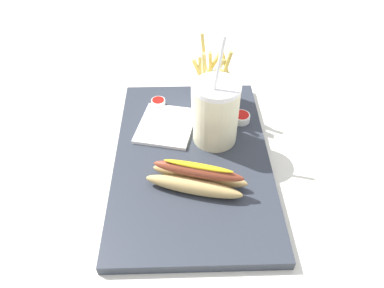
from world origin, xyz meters
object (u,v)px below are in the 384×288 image
at_px(fries_basket, 211,90).
at_px(napkin_stack, 166,125).
at_px(ketchup_cup_1, 158,103).
at_px(hot_dog_1, 198,178).
at_px(soda_cup, 216,113).
at_px(ketchup_cup_2, 241,117).

relative_size(fries_basket, napkin_stack, 1.26).
distance_m(ketchup_cup_1, napkin_stack, 0.08).
height_order(hot_dog_1, ketchup_cup_1, hot_dog_1).
relative_size(hot_dog_1, napkin_stack, 1.42).
xyz_separation_m(soda_cup, ketchup_cup_2, (-0.05, 0.06, -0.06)).
relative_size(ketchup_cup_1, napkin_stack, 0.24).
bearing_deg(soda_cup, ketchup_cup_2, 131.41).
relative_size(fries_basket, hot_dog_1, 0.89).
xyz_separation_m(ketchup_cup_1, napkin_stack, (0.07, 0.02, -0.01)).
bearing_deg(hot_dog_1, ketchup_cup_2, 151.25).
relative_size(ketchup_cup_2, napkin_stack, 0.30).
relative_size(soda_cup, ketchup_cup_2, 5.85).
bearing_deg(ketchup_cup_2, ketchup_cup_1, -107.54).
distance_m(hot_dog_1, ketchup_cup_1, 0.26).
bearing_deg(hot_dog_1, ketchup_cup_1, -161.64).
height_order(fries_basket, hot_dog_1, fries_basket).
bearing_deg(ketchup_cup_1, napkin_stack, 14.56).
bearing_deg(ketchup_cup_1, hot_dog_1, 18.36).
relative_size(soda_cup, hot_dog_1, 1.24).
relative_size(fries_basket, ketchup_cup_1, 5.15).
height_order(ketchup_cup_2, napkin_stack, ketchup_cup_2).
relative_size(soda_cup, fries_basket, 1.39).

